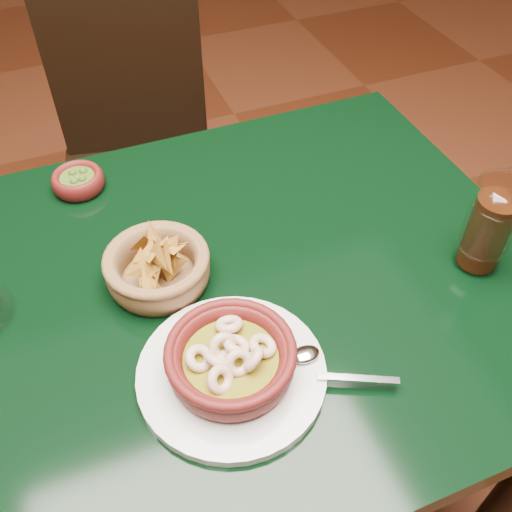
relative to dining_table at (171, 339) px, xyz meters
name	(u,v)px	position (x,y,z in m)	size (l,w,h in m)	color
ground	(200,495)	(0.00, 0.00, -0.65)	(7.00, 7.00, 0.00)	#471C0C
dining_table	(171,339)	(0.00, 0.00, 0.00)	(1.20, 0.80, 0.75)	black
dining_chair	(140,161)	(0.10, 0.71, -0.16)	(0.48, 0.48, 0.89)	black
shrimp_plate	(231,362)	(0.05, -0.16, 0.13)	(0.32, 0.25, 0.08)	silver
chip_basket	(158,267)	(0.01, 0.04, 0.13)	(0.19, 0.19, 0.11)	brown
guacamole_ramekin	(78,181)	(-0.07, 0.31, 0.12)	(0.11, 0.11, 0.04)	#4C100E
cola_drink	(489,227)	(0.48, -0.11, 0.18)	(0.16, 0.16, 0.18)	white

